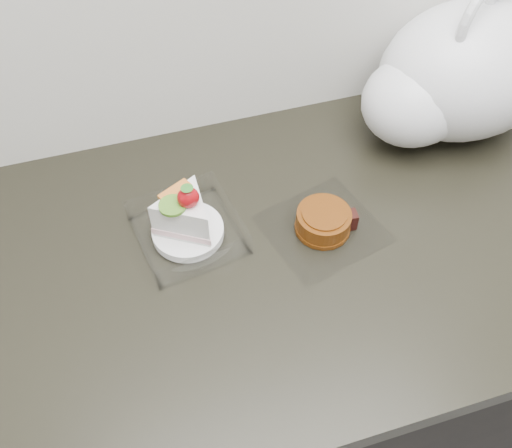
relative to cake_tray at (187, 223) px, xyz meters
The scene contains 4 objects.
counter 0.54m from the cake_tray, 14.66° to the right, with size 2.04×0.64×0.90m.
cake_tray is the anchor object (origin of this frame).
mooncake_wrap 0.22m from the cake_tray, 13.01° to the right, with size 0.21×0.20×0.04m.
plastic_bag 0.54m from the cake_tray, 12.79° to the left, with size 0.42×0.35×0.30m.
Camera 1 is at (-0.29, 1.18, 1.63)m, focal length 40.00 mm.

